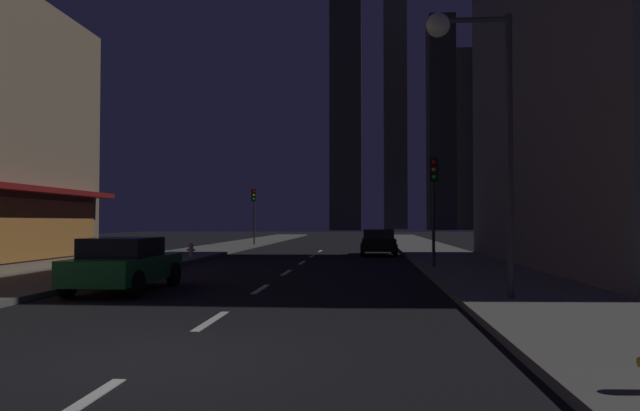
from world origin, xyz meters
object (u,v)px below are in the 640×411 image
object	(u,v)px
car_parked_far	(378,242)
street_lamp_right	(473,84)
car_parked_near	(124,264)
fire_hydrant_far_left	(191,250)
traffic_light_near_right	(434,187)
traffic_light_far_left	(254,204)

from	to	relation	value
car_parked_far	street_lamp_right	bearing A→B (deg)	-84.67
car_parked_near	fire_hydrant_far_left	xyz separation A→B (m)	(-2.30, 13.53, -0.29)
car_parked_far	street_lamp_right	distance (m)	19.66
traffic_light_near_right	street_lamp_right	world-z (taller)	street_lamp_right
fire_hydrant_far_left	street_lamp_right	bearing A→B (deg)	-53.54
car_parked_far	fire_hydrant_far_left	distance (m)	10.25
fire_hydrant_far_left	traffic_light_far_left	bearing A→B (deg)	88.41
car_parked_far	fire_hydrant_far_left	bearing A→B (deg)	-158.05
traffic_light_far_left	fire_hydrant_far_left	bearing A→B (deg)	-91.59
car_parked_near	traffic_light_near_right	bearing A→B (deg)	38.25
fire_hydrant_far_left	street_lamp_right	xyz separation A→B (m)	(11.28, -15.26, 4.61)
fire_hydrant_far_left	traffic_light_near_right	size ratio (longest dim) A/B	0.16
fire_hydrant_far_left	traffic_light_far_left	world-z (taller)	traffic_light_far_left
car_parked_near	traffic_light_far_left	size ratio (longest dim) A/B	1.01
street_lamp_right	car_parked_near	bearing A→B (deg)	169.04
car_parked_near	street_lamp_right	xyz separation A→B (m)	(8.98, -1.74, 4.33)
fire_hydrant_far_left	street_lamp_right	world-z (taller)	street_lamp_right
traffic_light_near_right	traffic_light_far_left	size ratio (longest dim) A/B	1.00
traffic_light_near_right	street_lamp_right	bearing A→B (deg)	-90.77
traffic_light_near_right	traffic_light_far_left	world-z (taller)	same
car_parked_far	street_lamp_right	world-z (taller)	street_lamp_right
traffic_light_near_right	traffic_light_far_left	bearing A→B (deg)	117.90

